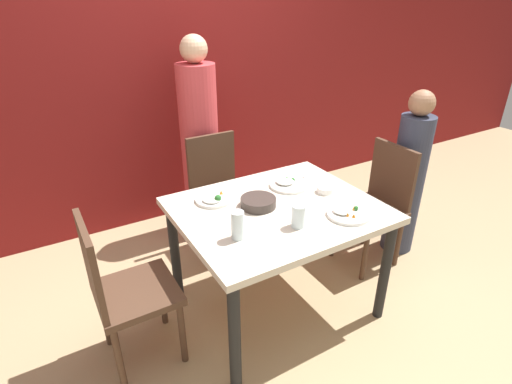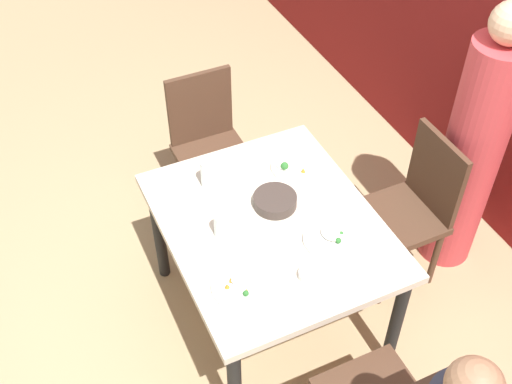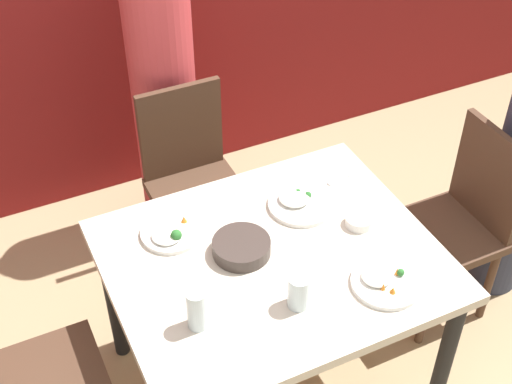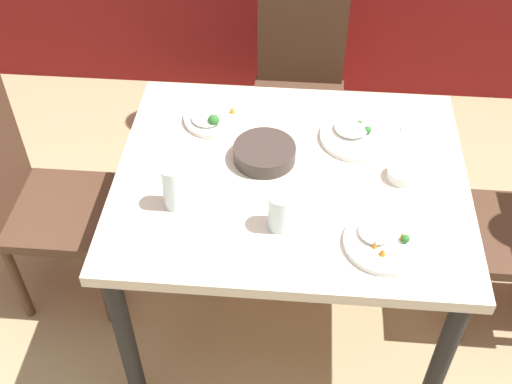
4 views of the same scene
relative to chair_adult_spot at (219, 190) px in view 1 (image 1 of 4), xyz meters
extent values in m
plane|color=tan|center=(-0.01, -0.81, -0.48)|extent=(10.00, 10.00, 0.00)
cube|color=maroon|center=(-0.01, 0.71, 0.87)|extent=(10.00, 0.06, 2.70)
cube|color=beige|center=(-0.01, -0.81, 0.22)|extent=(1.12, 0.93, 0.04)
cylinder|color=black|center=(-0.51, -1.21, -0.14)|extent=(0.06, 0.06, 0.68)
cylinder|color=black|center=(0.50, -1.21, -0.14)|extent=(0.06, 0.06, 0.68)
cylinder|color=black|center=(-0.51, -0.40, -0.14)|extent=(0.06, 0.06, 0.68)
cylinder|color=black|center=(0.50, -0.40, -0.14)|extent=(0.06, 0.06, 0.68)
cube|color=#4C3323|center=(0.00, -0.07, -0.05)|extent=(0.40, 0.40, 0.04)
cube|color=#4C3323|center=(0.00, 0.12, 0.19)|extent=(0.38, 0.03, 0.44)
cylinder|color=#4C3323|center=(-0.17, -0.23, -0.28)|extent=(0.04, 0.04, 0.41)
cylinder|color=#4C3323|center=(0.17, -0.23, -0.28)|extent=(0.04, 0.04, 0.41)
cylinder|color=#4C3323|center=(-0.17, 0.10, -0.28)|extent=(0.04, 0.04, 0.41)
cylinder|color=#4C3323|center=(0.17, 0.10, -0.28)|extent=(0.04, 0.04, 0.41)
cube|color=#4C3323|center=(0.83, -0.74, -0.05)|extent=(0.40, 0.40, 0.04)
cube|color=#4C3323|center=(1.01, -0.74, 0.19)|extent=(0.03, 0.38, 0.44)
cylinder|color=#4C3323|center=(0.66, -0.57, -0.28)|extent=(0.04, 0.04, 0.41)
cylinder|color=#4C3323|center=(0.66, -0.90, -0.28)|extent=(0.04, 0.04, 0.41)
cylinder|color=#4C3323|center=(0.99, -0.57, -0.28)|extent=(0.04, 0.04, 0.41)
cylinder|color=#4C3323|center=(0.99, -0.90, -0.28)|extent=(0.04, 0.04, 0.41)
cube|color=#4C3323|center=(-0.84, -0.76, -0.05)|extent=(0.40, 0.40, 0.04)
cube|color=#4C3323|center=(-1.02, -0.76, 0.19)|extent=(0.03, 0.38, 0.44)
cylinder|color=#4C3323|center=(-0.67, -0.92, -0.28)|extent=(0.04, 0.04, 0.41)
cylinder|color=#4C3323|center=(-0.67, -0.59, -0.28)|extent=(0.04, 0.04, 0.41)
cylinder|color=#4C3323|center=(-1.00, -0.92, -0.28)|extent=(0.04, 0.04, 0.41)
cylinder|color=#4C3323|center=(-1.00, -0.59, -0.28)|extent=(0.04, 0.04, 0.41)
cylinder|color=#C63D42|center=(0.00, 0.32, 0.20)|extent=(0.29, 0.29, 1.36)
sphere|color=#DBAD89|center=(0.00, 0.32, 0.98)|extent=(0.20, 0.20, 0.20)
cylinder|color=#33384C|center=(1.18, -0.74, 0.05)|extent=(0.24, 0.24, 1.06)
sphere|color=#9E7051|center=(1.18, -0.74, 0.67)|extent=(0.18, 0.18, 0.18)
cylinder|color=#3D332D|center=(-0.10, -0.74, 0.27)|extent=(0.20, 0.20, 0.05)
cylinder|color=#BC5123|center=(-0.10, -0.74, 0.29)|extent=(0.18, 0.18, 0.01)
cylinder|color=white|center=(0.27, -1.08, 0.25)|extent=(0.24, 0.24, 0.02)
ellipsoid|color=white|center=(0.24, -1.06, 0.27)|extent=(0.10, 0.10, 0.02)
cone|color=orange|center=(0.32, -1.07, 0.27)|extent=(0.01, 0.01, 0.03)
sphere|color=#2D702D|center=(0.33, -1.08, 0.27)|extent=(0.03, 0.03, 0.03)
cone|color=orange|center=(0.26, -1.14, 0.27)|extent=(0.02, 0.02, 0.02)
cone|color=orange|center=(0.24, -1.11, 0.27)|extent=(0.02, 0.02, 0.03)
cylinder|color=white|center=(0.21, -0.61, 0.25)|extent=(0.25, 0.25, 0.02)
ellipsoid|color=white|center=(0.19, -0.59, 0.27)|extent=(0.12, 0.12, 0.03)
sphere|color=#2D702D|center=(0.24, -0.60, 0.27)|extent=(0.03, 0.03, 0.03)
sphere|color=#2D702D|center=(0.21, -0.57, 0.27)|extent=(0.03, 0.03, 0.03)
cylinder|color=white|center=(-0.29, -0.55, 0.25)|extent=(0.22, 0.22, 0.02)
ellipsoid|color=white|center=(-0.31, -0.57, 0.27)|extent=(0.11, 0.11, 0.02)
sphere|color=#2D702D|center=(-0.28, -0.60, 0.28)|extent=(0.04, 0.04, 0.04)
cone|color=orange|center=(-0.28, -0.58, 0.27)|extent=(0.02, 0.02, 0.03)
cone|color=orange|center=(-0.23, -0.53, 0.27)|extent=(0.02, 0.02, 0.03)
cylinder|color=white|center=(0.35, -0.79, 0.26)|extent=(0.10, 0.10, 0.04)
cylinder|color=white|center=(0.35, -0.79, 0.27)|extent=(0.09, 0.09, 0.01)
cylinder|color=silver|center=(-0.03, -1.03, 0.30)|extent=(0.07, 0.07, 0.12)
cylinder|color=silver|center=(-0.35, -0.97, 0.32)|extent=(0.07, 0.07, 0.15)
cube|color=silver|center=(0.45, -0.53, 0.24)|extent=(0.18, 0.06, 0.01)
camera|label=1|loc=(-1.13, -2.46, 1.34)|focal=28.00mm
camera|label=2|loc=(1.76, -1.70, 2.37)|focal=45.00mm
camera|label=3|loc=(-0.81, -2.35, 2.00)|focal=50.00mm
camera|label=4|loc=(0.00, -2.31, 1.64)|focal=45.00mm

